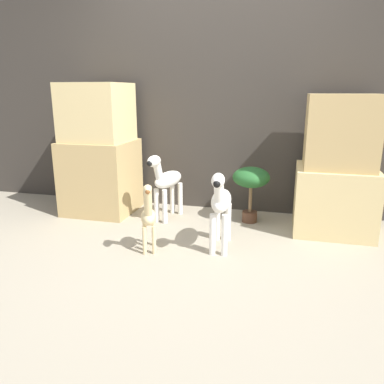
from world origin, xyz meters
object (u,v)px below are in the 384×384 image
at_px(potted_palm_front, 251,181).
at_px(zebra_right, 221,203).
at_px(zebra_left, 166,181).
at_px(giraffe_figurine, 148,215).

bearing_deg(potted_palm_front, zebra_right, -102.78).
bearing_deg(zebra_left, zebra_right, -42.69).
distance_m(zebra_left, potted_palm_front, 0.82).
relative_size(giraffe_figurine, potted_palm_front, 1.08).
bearing_deg(zebra_left, potted_palm_front, 8.73).
bearing_deg(zebra_right, giraffe_figurine, -160.85).
bearing_deg(zebra_right, potted_palm_front, 77.22).
xyz_separation_m(giraffe_figurine, potted_palm_front, (0.70, 0.90, 0.11)).
bearing_deg(zebra_left, giraffe_figurine, -81.86).
distance_m(zebra_right, potted_palm_front, 0.74).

